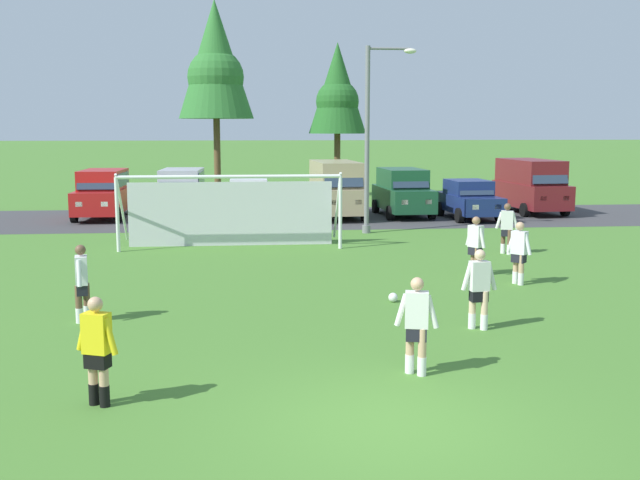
{
  "coord_description": "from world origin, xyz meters",
  "views": [
    {
      "loc": [
        -1.9,
        -9.76,
        4.07
      ],
      "look_at": [
        -0.03,
        9.45,
        1.17
      ],
      "focal_mm": 42.45,
      "sensor_mm": 36.0,
      "label": 1
    }
  ],
  "objects": [
    {
      "name": "soccer_goal",
      "position": [
        -2.44,
        15.99,
        1.29
      ],
      "size": [
        7.44,
        1.98,
        2.57
      ],
      "color": "white",
      "rests_on": "ground"
    },
    {
      "name": "parked_car_slot_right",
      "position": [
        7.93,
        22.85,
        0.88
      ],
      "size": [
        2.25,
        4.31,
        1.72
      ],
      "color": "navy",
      "rests_on": "ground"
    },
    {
      "name": "soccer_ball",
      "position": [
        1.48,
        7.28,
        0.11
      ],
      "size": [
        0.22,
        0.22,
        0.22
      ],
      "color": "white",
      "rests_on": "ground"
    },
    {
      "name": "ground_plane",
      "position": [
        0.0,
        15.0,
        0.0
      ],
      "size": [
        400.0,
        400.0,
        0.0
      ],
      "primitive_type": "plane",
      "color": "#477A2D"
    },
    {
      "name": "parked_car_slot_center",
      "position": [
        2.12,
        23.98,
        1.34
      ],
      "size": [
        2.4,
        4.9,
        2.52
      ],
      "color": "tan",
      "rests_on": "ground"
    },
    {
      "name": "parked_car_slot_left",
      "position": [
        -4.82,
        24.9,
        1.11
      ],
      "size": [
        2.28,
        4.67,
        2.16
      ],
      "color": "#B2B2BC",
      "rests_on": "ground"
    },
    {
      "name": "parking_lot_strip",
      "position": [
        0.0,
        23.93,
        0.0
      ],
      "size": [
        52.0,
        8.4,
        0.01
      ],
      "primitive_type": "cube",
      "color": "#3D3D3F",
      "rests_on": "ground"
    },
    {
      "name": "player_winger_left",
      "position": [
        0.85,
        2.1,
        0.82
      ],
      "size": [
        0.72,
        0.32,
        1.64
      ],
      "color": "tan",
      "rests_on": "ground"
    },
    {
      "name": "player_striker_near",
      "position": [
        2.73,
        4.75,
        0.82
      ],
      "size": [
        0.74,
        0.28,
        1.64
      ],
      "color": "beige",
      "rests_on": "ground"
    },
    {
      "name": "street_lamp",
      "position": [
        2.87,
        18.82,
        3.66
      ],
      "size": [
        2.0,
        0.32,
        7.05
      ],
      "color": "slate",
      "rests_on": "ground"
    },
    {
      "name": "parked_car_slot_far_left",
      "position": [
        -8.26,
        24.63,
        1.11
      ],
      "size": [
        2.22,
        4.64,
        2.16
      ],
      "color": "red",
      "rests_on": "ground"
    },
    {
      "name": "player_trailing_back",
      "position": [
        6.41,
        13.58,
        0.82
      ],
      "size": [
        0.69,
        0.4,
        1.64
      ],
      "color": "brown",
      "rests_on": "ground"
    },
    {
      "name": "player_midfield_center",
      "position": [
        4.33,
        10.18,
        0.82
      ],
      "size": [
        0.42,
        0.7,
        1.64
      ],
      "color": "#936B4C",
      "rests_on": "ground"
    },
    {
      "name": "parked_car_slot_center_left",
      "position": [
        -1.8,
        24.82,
        0.88
      ],
      "size": [
        2.07,
        4.22,
        1.72
      ],
      "color": "silver",
      "rests_on": "ground"
    },
    {
      "name": "tree_left_edge",
      "position": [
        -3.46,
        32.13,
        7.42
      ],
      "size": [
        4.05,
        4.05,
        10.79
      ],
      "color": "brown",
      "rests_on": "ground"
    },
    {
      "name": "tree_mid_left",
      "position": [
        3.37,
        33.98,
        6.05
      ],
      "size": [
        3.3,
        3.3,
        8.81
      ],
      "color": "brown",
      "rests_on": "ground"
    },
    {
      "name": "player_winger_right",
      "position": [
        5.11,
        8.95,
        0.82
      ],
      "size": [
        0.52,
        0.64,
        1.64
      ],
      "color": "tan",
      "rests_on": "ground"
    },
    {
      "name": "player_defender_far",
      "position": [
        -5.36,
        6.15,
        0.82
      ],
      "size": [
        0.31,
        0.75,
        1.64
      ],
      "color": "brown",
      "rests_on": "ground"
    },
    {
      "name": "referee",
      "position": [
        -4.1,
        1.16,
        0.82
      ],
      "size": [
        0.68,
        0.42,
        1.64
      ],
      "color": "tan",
      "rests_on": "ground"
    },
    {
      "name": "parked_car_slot_far_right",
      "position": [
        11.53,
        24.9,
        1.34
      ],
      "size": [
        2.46,
        4.93,
        2.52
      ],
      "color": "maroon",
      "rests_on": "ground"
    },
    {
      "name": "parked_car_slot_center_right",
      "position": [
        5.22,
        24.2,
        1.11
      ],
      "size": [
        2.32,
        4.69,
        2.16
      ],
      "color": "#194C2D",
      "rests_on": "ground"
    }
  ]
}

